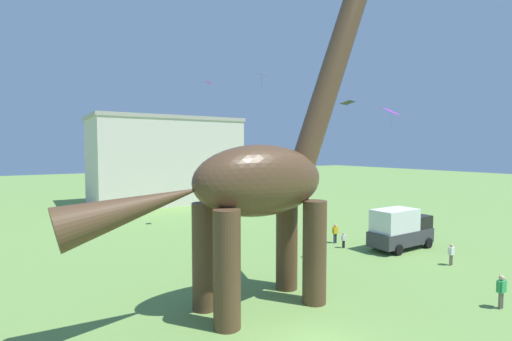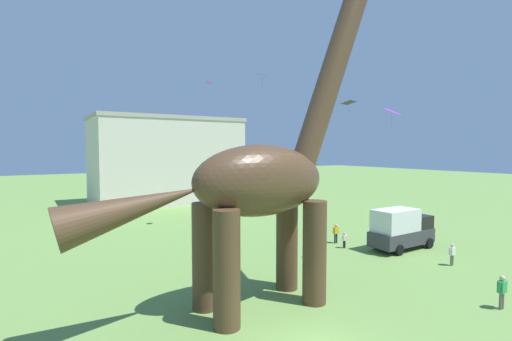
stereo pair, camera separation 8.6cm
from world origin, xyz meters
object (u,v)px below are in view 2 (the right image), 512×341
(person_photographer, at_px, (344,239))
(kite_apex, at_px, (349,103))
(person_near_flyer, at_px, (452,252))
(kite_mid_center, at_px, (392,112))
(parked_box_truck, at_px, (401,228))
(kite_far_right, at_px, (262,75))
(dinosaur_sculpture, at_px, (259,181))
(kite_drifting, at_px, (209,82))
(person_watching_child, at_px, (502,289))
(person_strolling_adult, at_px, (336,231))

(person_photographer, relative_size, kite_apex, 0.66)
(person_near_flyer, height_order, kite_mid_center, kite_mid_center)
(person_near_flyer, distance_m, kite_mid_center, 10.29)
(parked_box_truck, bearing_deg, kite_far_right, 93.24)
(dinosaur_sculpture, distance_m, person_near_flyer, 15.47)
(kite_drifting, bearing_deg, parked_box_truck, -57.04)
(person_photographer, xyz_separation_m, person_watching_child, (-1.71, -12.16, 0.26))
(person_watching_child, distance_m, kite_apex, 24.30)
(dinosaur_sculpture, xyz_separation_m, kite_apex, (19.16, 12.57, 6.36))
(person_strolling_adult, height_order, kite_drifting, kite_drifting)
(dinosaur_sculpture, relative_size, kite_apex, 9.25)
(kite_far_right, distance_m, kite_mid_center, 21.17)
(person_near_flyer, distance_m, kite_apex, 18.93)
(parked_box_truck, height_order, kite_apex, kite_apex)
(person_strolling_adult, relative_size, kite_far_right, 0.94)
(dinosaur_sculpture, xyz_separation_m, person_photographer, (11.55, 5.53, -5.53))
(person_watching_child, distance_m, kite_far_right, 31.82)
(dinosaur_sculpture, distance_m, kite_apex, 23.78)
(kite_apex, relative_size, kite_far_right, 1.08)
(dinosaur_sculpture, distance_m, parked_box_truck, 16.04)
(person_watching_child, distance_m, person_near_flyer, 6.88)
(kite_drifting, bearing_deg, person_watching_child, -80.04)
(parked_box_truck, distance_m, kite_drifting, 21.46)
(parked_box_truck, xyz_separation_m, person_near_flyer, (-0.64, -4.46, -0.75))
(dinosaur_sculpture, relative_size, kite_drifting, 21.80)
(parked_box_truck, height_order, person_photographer, parked_box_truck)
(person_photographer, relative_size, person_near_flyer, 0.84)
(kite_mid_center, bearing_deg, person_watching_child, -98.76)
(kite_apex, height_order, kite_mid_center, kite_apex)
(person_watching_child, xyz_separation_m, kite_apex, (9.32, 19.20, 11.63))
(parked_box_truck, bearing_deg, kite_apex, 66.51)
(person_near_flyer, xyz_separation_m, kite_drifting, (-8.84, 19.07, 13.30))
(person_photographer, relative_size, person_strolling_adult, 0.76)
(kite_apex, bearing_deg, person_near_flyer, -108.58)
(person_watching_child, bearing_deg, parked_box_truck, 47.95)
(person_strolling_adult, bearing_deg, person_near_flyer, 20.14)
(person_near_flyer, xyz_separation_m, kite_apex, (4.73, 14.07, 11.74))
(dinosaur_sculpture, relative_size, person_photographer, 14.04)
(person_strolling_adult, bearing_deg, dinosaur_sculpture, -55.28)
(kite_drifting, xyz_separation_m, kite_mid_center, (5.40, -16.69, -3.90))
(person_photographer, xyz_separation_m, kite_apex, (7.61, 7.04, 11.89))
(kite_apex, bearing_deg, kite_drifting, 159.79)
(person_photographer, distance_m, kite_drifting, 19.00)
(person_near_flyer, distance_m, person_strolling_adult, 8.82)
(kite_far_right, relative_size, kite_mid_center, 0.98)
(kite_drifting, height_order, kite_apex, kite_drifting)
(person_strolling_adult, bearing_deg, parked_box_truck, 41.20)
(kite_apex, bearing_deg, kite_far_right, 122.02)
(parked_box_truck, distance_m, kite_apex, 15.17)
(parked_box_truck, relative_size, person_strolling_adult, 3.44)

